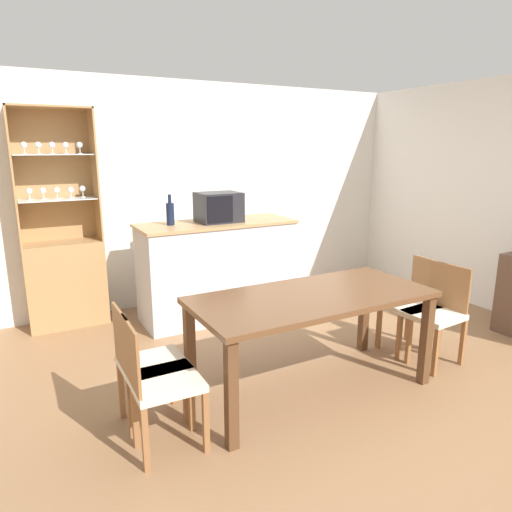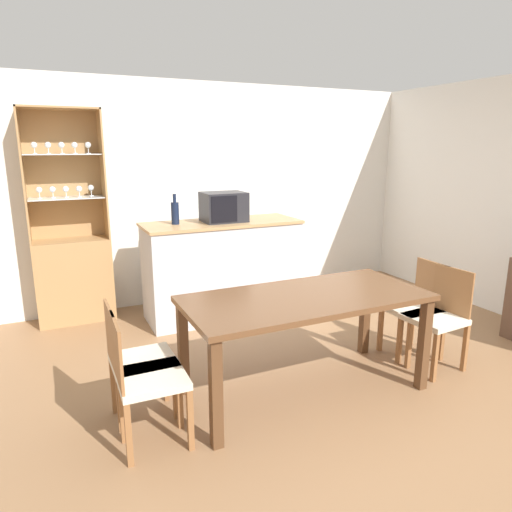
% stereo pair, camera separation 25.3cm
% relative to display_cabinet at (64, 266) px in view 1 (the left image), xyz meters
% --- Properties ---
extents(ground_plane, '(18.00, 18.00, 0.00)m').
position_rel_display_cabinet_xyz_m(ground_plane, '(1.72, -2.43, -0.63)').
color(ground_plane, '#936B47').
extents(wall_back, '(6.80, 0.06, 2.55)m').
position_rel_display_cabinet_xyz_m(wall_back, '(1.72, 0.20, 0.65)').
color(wall_back, white).
rests_on(wall_back, ground_plane).
extents(kitchen_counter, '(1.67, 0.64, 1.05)m').
position_rel_display_cabinet_xyz_m(kitchen_counter, '(1.48, -0.53, -0.11)').
color(kitchen_counter, silver).
rests_on(kitchen_counter, ground_plane).
extents(display_cabinet, '(0.76, 0.37, 2.20)m').
position_rel_display_cabinet_xyz_m(display_cabinet, '(0.00, 0.00, 0.00)').
color(display_cabinet, tan).
rests_on(display_cabinet, ground_plane).
extents(dining_table, '(1.80, 0.83, 0.77)m').
position_rel_display_cabinet_xyz_m(dining_table, '(1.45, -2.32, 0.04)').
color(dining_table, brown).
rests_on(dining_table, ground_plane).
extents(dining_chair_side_left_far, '(0.41, 0.41, 0.84)m').
position_rel_display_cabinet_xyz_m(dining_chair_side_left_far, '(0.24, -2.19, -0.19)').
color(dining_chair_side_left_far, beige).
rests_on(dining_chair_side_left_far, ground_plane).
extents(dining_chair_side_right_near, '(0.44, 0.44, 0.84)m').
position_rel_display_cabinet_xyz_m(dining_chair_side_right_near, '(2.67, -2.44, -0.19)').
color(dining_chair_side_right_near, beige).
rests_on(dining_chair_side_right_near, ground_plane).
extents(dining_chair_side_left_near, '(0.42, 0.42, 0.84)m').
position_rel_display_cabinet_xyz_m(dining_chair_side_left_near, '(0.24, -2.44, -0.19)').
color(dining_chair_side_left_near, beige).
rests_on(dining_chair_side_left_near, ground_plane).
extents(dining_chair_side_right_far, '(0.42, 0.42, 0.84)m').
position_rel_display_cabinet_xyz_m(dining_chair_side_right_far, '(2.67, -2.19, -0.19)').
color(dining_chair_side_right_far, beige).
rests_on(dining_chair_side_right_far, ground_plane).
extents(microwave, '(0.45, 0.35, 0.31)m').
position_rel_display_cabinet_xyz_m(microwave, '(1.51, -0.53, 0.57)').
color(microwave, '#232328').
rests_on(microwave, kitchen_counter).
extents(wine_bottle, '(0.08, 0.08, 0.31)m').
position_rel_display_cabinet_xyz_m(wine_bottle, '(0.99, -0.48, 0.54)').
color(wine_bottle, '#141E38').
rests_on(wine_bottle, kitchen_counter).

